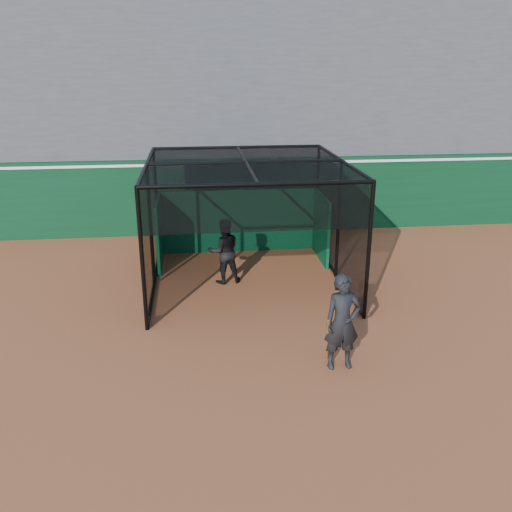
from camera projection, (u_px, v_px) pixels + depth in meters
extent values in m
plane|color=#984F2C|center=(213.00, 361.00, 10.49)|extent=(120.00, 120.00, 0.00)
cube|color=#09351A|center=(202.00, 196.00, 18.02)|extent=(50.00, 0.45, 2.50)
cube|color=white|center=(200.00, 163.00, 17.65)|extent=(50.00, 0.50, 0.08)
cube|color=#4C4C4F|center=(197.00, 106.00, 20.75)|extent=(50.00, 7.85, 7.75)
cube|color=#064426|center=(239.00, 221.00, 16.30)|extent=(4.71, 0.10, 1.90)
cylinder|color=black|center=(148.00, 321.00, 11.87)|extent=(0.08, 0.22, 0.22)
cylinder|color=black|center=(362.00, 310.00, 12.38)|extent=(0.08, 0.22, 0.22)
cylinder|color=black|center=(159.00, 251.00, 16.25)|extent=(0.08, 0.22, 0.22)
cylinder|color=black|center=(317.00, 245.00, 16.76)|extent=(0.08, 0.22, 0.22)
imported|color=black|center=(224.00, 251.00, 13.97)|extent=(0.93, 0.77, 1.71)
imported|color=black|center=(342.00, 322.00, 9.98)|extent=(0.70, 0.48, 1.86)
cylinder|color=#593819|center=(328.00, 340.00, 10.13)|extent=(0.15, 0.37, 0.98)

